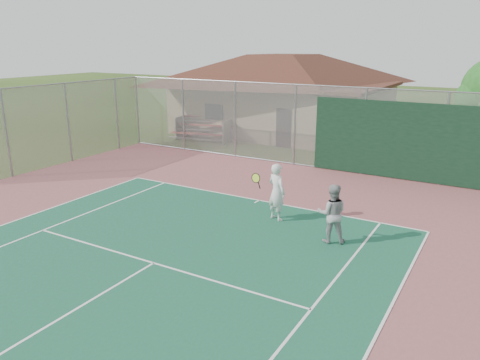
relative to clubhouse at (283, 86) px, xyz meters
The scene contains 6 objects.
back_fence 9.82m from the clubhouse, 44.75° to the right, with size 20.08×0.11×3.53m.
side_fence_left 12.52m from the clubhouse, 114.49° to the right, with size 0.08×9.00×3.50m.
clubhouse is the anchor object (origin of this frame).
bleachers 5.39m from the clubhouse, 124.10° to the right, with size 3.58×2.48×1.22m.
player_white_front 14.73m from the clubhouse, 65.33° to the right, with size 1.09×0.68×1.75m.
player_grey_back 16.33m from the clubhouse, 59.95° to the right, with size 0.97×0.88×1.62m.
Camera 1 is at (7.07, -1.50, 5.21)m, focal length 35.00 mm.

